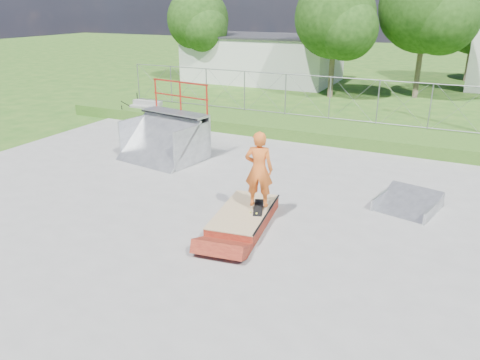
# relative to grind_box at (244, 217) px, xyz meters

# --- Properties ---
(ground) EXTENTS (120.00, 120.00, 0.00)m
(ground) POSITION_rel_grind_box_xyz_m (-0.67, -0.61, -0.18)
(ground) COLOR #265718
(ground) RESTS_ON ground
(concrete_pad) EXTENTS (20.00, 16.00, 0.04)m
(concrete_pad) POSITION_rel_grind_box_xyz_m (-0.67, -0.61, -0.16)
(concrete_pad) COLOR gray
(concrete_pad) RESTS_ON ground
(grass_berm) EXTENTS (24.00, 3.00, 0.50)m
(grass_berm) POSITION_rel_grind_box_xyz_m (-0.67, 8.89, 0.07)
(grass_berm) COLOR #265718
(grass_berm) RESTS_ON ground
(grind_box) EXTENTS (1.53, 2.61, 0.37)m
(grind_box) POSITION_rel_grind_box_xyz_m (0.00, 0.00, 0.00)
(grind_box) COLOR maroon
(grind_box) RESTS_ON concrete_pad
(quarter_pipe) EXTENTS (2.91, 2.58, 2.60)m
(quarter_pipe) POSITION_rel_grind_box_xyz_m (-4.76, 3.38, 1.12)
(quarter_pipe) COLOR #919498
(quarter_pipe) RESTS_ON concrete_pad
(flat_bank_ramp) EXTENTS (1.73, 1.80, 0.44)m
(flat_bank_ramp) POSITION_rel_grind_box_xyz_m (3.55, 2.64, 0.03)
(flat_bank_ramp) COLOR #919498
(flat_bank_ramp) RESTS_ON concrete_pad
(skateboard) EXTENTS (0.48, 0.82, 0.13)m
(skateboard) POSITION_rel_grind_box_xyz_m (0.29, 0.21, 0.23)
(skateboard) COLOR black
(skateboard) RESTS_ON grind_box
(skater) EXTENTS (0.77, 0.60, 1.89)m
(skater) POSITION_rel_grind_box_xyz_m (0.29, 0.21, 1.17)
(skater) COLOR orange
(skater) RESTS_ON grind_box
(concrete_stairs) EXTENTS (1.50, 1.60, 0.80)m
(concrete_stairs) POSITION_rel_grind_box_xyz_m (-9.17, 8.09, 0.22)
(concrete_stairs) COLOR gray
(concrete_stairs) RESTS_ON ground
(chain_link_fence) EXTENTS (20.00, 0.06, 1.80)m
(chain_link_fence) POSITION_rel_grind_box_xyz_m (-0.67, 9.89, 1.22)
(chain_link_fence) COLOR gray
(chain_link_fence) RESTS_ON grass_berm
(utility_building_flat) EXTENTS (10.00, 6.00, 3.00)m
(utility_building_flat) POSITION_rel_grind_box_xyz_m (-8.67, 21.39, 1.32)
(utility_building_flat) COLOR silver
(utility_building_flat) RESTS_ON ground
(tree_left_near) EXTENTS (4.76, 4.48, 6.65)m
(tree_left_near) POSITION_rel_grind_box_xyz_m (-2.42, 17.23, 4.05)
(tree_left_near) COLOR brown
(tree_left_near) RESTS_ON ground
(tree_center) EXTENTS (5.44, 5.12, 7.60)m
(tree_center) POSITION_rel_grind_box_xyz_m (2.12, 19.20, 4.66)
(tree_center) COLOR brown
(tree_center) RESTS_ON ground
(tree_left_far) EXTENTS (4.42, 4.16, 6.18)m
(tree_left_far) POSITION_rel_grind_box_xyz_m (-12.43, 19.24, 3.75)
(tree_left_far) COLOR brown
(tree_left_far) RESTS_ON ground
(tree_back_mid) EXTENTS (4.08, 3.84, 5.70)m
(tree_back_mid) POSITION_rel_grind_box_xyz_m (4.55, 27.25, 3.45)
(tree_back_mid) COLOR brown
(tree_back_mid) RESTS_ON ground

